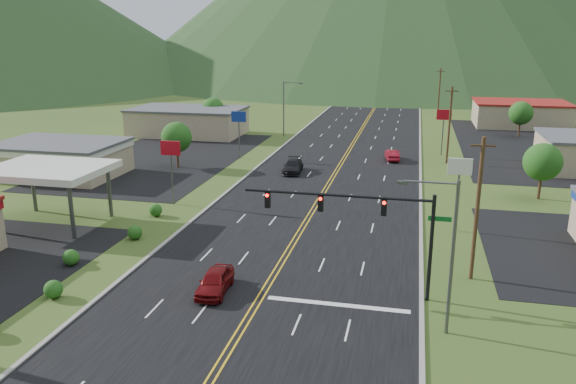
% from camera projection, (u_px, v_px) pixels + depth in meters
% --- Properties ---
extents(traffic_signal, '(13.10, 0.43, 7.00)m').
position_uv_depth(traffic_signal, '(367.00, 217.00, 35.32)').
color(traffic_signal, black).
rests_on(traffic_signal, ground).
extents(streetlight_east, '(3.28, 0.25, 9.00)m').
position_uv_depth(streetlight_east, '(447.00, 247.00, 30.62)').
color(streetlight_east, '#59595E').
rests_on(streetlight_east, ground).
extents(streetlight_west, '(3.28, 0.25, 9.00)m').
position_uv_depth(streetlight_west, '(286.00, 105.00, 91.78)').
color(streetlight_west, '#59595E').
rests_on(streetlight_west, ground).
extents(gas_canopy, '(10.00, 8.00, 5.30)m').
position_uv_depth(gas_canopy, '(48.00, 171.00, 48.99)').
color(gas_canopy, white).
rests_on(gas_canopy, ground).
extents(building_west_mid, '(14.40, 10.40, 4.10)m').
position_uv_depth(building_west_mid, '(60.00, 157.00, 66.83)').
color(building_west_mid, '#C4B288').
rests_on(building_west_mid, ground).
extents(building_west_far, '(18.40, 11.40, 4.50)m').
position_uv_depth(building_west_far, '(188.00, 121.00, 94.15)').
color(building_west_far, '#C4B288').
rests_on(building_west_far, ground).
extents(building_east_far, '(16.40, 12.40, 4.50)m').
position_uv_depth(building_east_far, '(520.00, 114.00, 102.95)').
color(building_east_far, '#C4B288').
rests_on(building_east_far, ground).
extents(pole_sign_west_a, '(2.00, 0.18, 6.40)m').
position_uv_depth(pole_sign_west_a, '(171.00, 155.00, 54.76)').
color(pole_sign_west_a, '#59595E').
rests_on(pole_sign_west_a, ground).
extents(pole_sign_west_b, '(2.00, 0.18, 6.40)m').
position_uv_depth(pole_sign_west_b, '(239.00, 121.00, 75.41)').
color(pole_sign_west_b, '#59595E').
rests_on(pole_sign_west_b, ground).
extents(pole_sign_east_a, '(2.00, 0.18, 6.40)m').
position_uv_depth(pole_sign_east_a, '(459.00, 174.00, 47.17)').
color(pole_sign_east_a, '#59595E').
rests_on(pole_sign_east_a, ground).
extents(pole_sign_east_b, '(2.00, 0.18, 6.40)m').
position_uv_depth(pole_sign_east_b, '(444.00, 119.00, 77.21)').
color(pole_sign_east_b, '#59595E').
rests_on(pole_sign_east_b, ground).
extents(tree_west_a, '(3.84, 3.84, 5.82)m').
position_uv_depth(tree_west_a, '(177.00, 137.00, 70.42)').
color(tree_west_a, '#382314').
rests_on(tree_west_a, ground).
extents(tree_west_b, '(3.84, 3.84, 5.82)m').
position_uv_depth(tree_west_b, '(213.00, 109.00, 96.83)').
color(tree_west_b, '#382314').
rests_on(tree_west_b, ground).
extents(tree_east_a, '(3.84, 3.84, 5.82)m').
position_uv_depth(tree_east_a, '(543.00, 162.00, 56.84)').
color(tree_east_a, '#382314').
rests_on(tree_east_a, ground).
extents(tree_east_b, '(3.84, 3.84, 5.82)m').
position_uv_depth(tree_east_b, '(521.00, 113.00, 91.67)').
color(tree_east_b, '#382314').
rests_on(tree_east_b, ground).
extents(utility_pole_a, '(1.60, 0.28, 10.00)m').
position_uv_depth(utility_pole_a, '(477.00, 208.00, 37.65)').
color(utility_pole_a, '#382314').
rests_on(utility_pole_a, ground).
extents(utility_pole_b, '(1.60, 0.28, 10.00)m').
position_uv_depth(utility_pole_b, '(449.00, 125.00, 72.39)').
color(utility_pole_b, '#382314').
rests_on(utility_pole_b, ground).
extents(utility_pole_c, '(1.60, 0.28, 10.00)m').
position_uv_depth(utility_pole_c, '(439.00, 93.00, 109.93)').
color(utility_pole_c, '#382314').
rests_on(utility_pole_c, ground).
extents(utility_pole_d, '(1.60, 0.28, 10.00)m').
position_uv_depth(utility_pole_d, '(434.00, 78.00, 147.48)').
color(utility_pole_d, '#382314').
rests_on(utility_pole_d, ground).
extents(car_red_near, '(2.07, 4.56, 1.52)m').
position_uv_depth(car_red_near, '(215.00, 282.00, 36.76)').
color(car_red_near, '#660B0D').
rests_on(car_red_near, ground).
extents(car_dark_mid, '(2.55, 5.43, 1.53)m').
position_uv_depth(car_dark_mid, '(293.00, 167.00, 68.57)').
color(car_dark_mid, black).
rests_on(car_dark_mid, ground).
extents(car_red_far, '(2.24, 4.56, 1.44)m').
position_uv_depth(car_red_far, '(392.00, 155.00, 75.22)').
color(car_red_far, maroon).
rests_on(car_red_far, ground).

